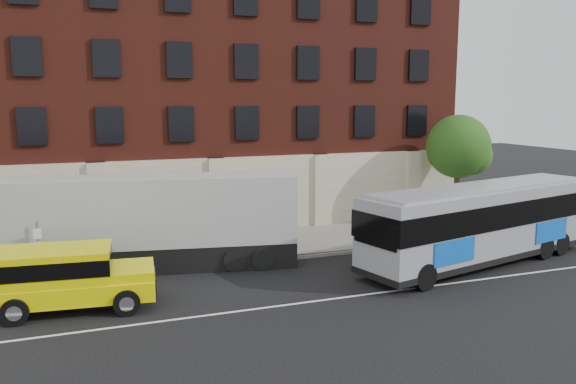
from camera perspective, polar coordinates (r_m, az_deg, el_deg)
name	(u,v)px	position (r m, az deg, el deg)	size (l,w,h in m)	color
ground	(298,309)	(20.63, 0.99, -11.38)	(120.00, 120.00, 0.00)	black
sidewalk	(231,246)	(28.79, -5.61, -5.30)	(60.00, 6.00, 0.15)	gray
kerb	(248,262)	(26.00, -3.89, -6.86)	(60.00, 0.25, 0.15)	gray
lane_line	(293,304)	(21.06, 0.48, -10.92)	(60.00, 0.12, 0.01)	silver
building	(194,93)	(35.61, -9.16, 9.58)	(30.00, 12.10, 15.00)	#5C2015
sign_pole	(38,248)	(24.84, -23.25, -5.07)	(0.30, 0.20, 2.50)	slate
street_tree	(459,149)	(34.46, 16.40, 4.06)	(3.60, 3.60, 6.20)	#3E2C1F
city_bus	(483,221)	(26.99, 18.52, -2.68)	(13.02, 5.62, 3.49)	gray
yellow_suv	(66,275)	(21.57, -20.93, -7.57)	(5.83, 2.95, 2.18)	#FAF000
shipping_container	(155,223)	(25.52, -12.89, -3.00)	(12.18, 4.46, 3.98)	black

